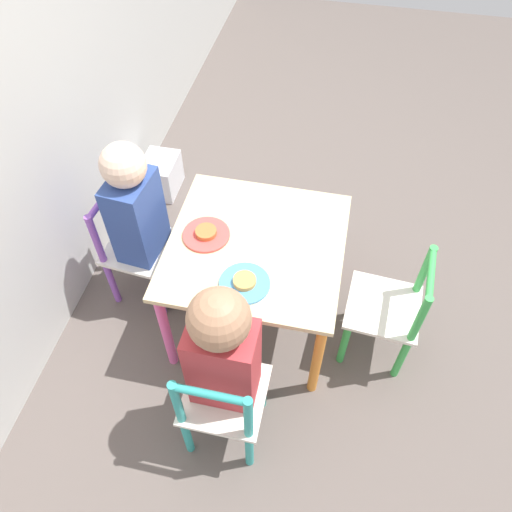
% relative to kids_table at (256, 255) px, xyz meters
% --- Properties ---
extents(ground_plane, '(6.00, 6.00, 0.00)m').
position_rel_kids_table_xyz_m(ground_plane, '(0.00, 0.00, -0.40)').
color(ground_plane, '#5B514C').
extents(kids_table, '(0.61, 0.61, 0.46)m').
position_rel_kids_table_xyz_m(kids_table, '(0.00, 0.00, 0.00)').
color(kids_table, beige).
rests_on(kids_table, ground_plane).
extents(chair_purple, '(0.28, 0.28, 0.51)m').
position_rel_kids_table_xyz_m(chair_purple, '(0.05, 0.50, -0.14)').
color(chair_purple, silver).
rests_on(chair_purple, ground_plane).
extents(chair_teal, '(0.26, 0.26, 0.51)m').
position_rel_kids_table_xyz_m(chair_teal, '(-0.51, 0.00, -0.14)').
color(chair_teal, silver).
rests_on(chair_teal, ground_plane).
extents(chair_green, '(0.28, 0.28, 0.51)m').
position_rel_kids_table_xyz_m(chair_green, '(-0.04, -0.50, -0.14)').
color(chair_green, silver).
rests_on(chair_green, ground_plane).
extents(child_back, '(0.21, 0.22, 0.78)m').
position_rel_kids_table_xyz_m(child_back, '(0.04, 0.44, 0.06)').
color(child_back, '#38383D').
rests_on(child_back, ground_plane).
extents(child_left, '(0.22, 0.20, 0.77)m').
position_rel_kids_table_xyz_m(child_left, '(-0.45, 0.00, 0.07)').
color(child_left, '#38383D').
rests_on(child_left, ground_plane).
extents(plate_back, '(0.17, 0.17, 0.03)m').
position_rel_kids_table_xyz_m(plate_back, '(0.00, 0.18, 0.07)').
color(plate_back, '#E54C47').
rests_on(plate_back, kids_table).
extents(plate_left, '(0.17, 0.17, 0.03)m').
position_rel_kids_table_xyz_m(plate_left, '(-0.18, 0.00, 0.07)').
color(plate_left, '#4C9EE0').
rests_on(plate_left, kids_table).
extents(storage_bin, '(0.21, 0.16, 0.18)m').
position_rel_kids_table_xyz_m(storage_bin, '(0.66, 0.63, -0.30)').
color(storage_bin, silver).
rests_on(storage_bin, ground_plane).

